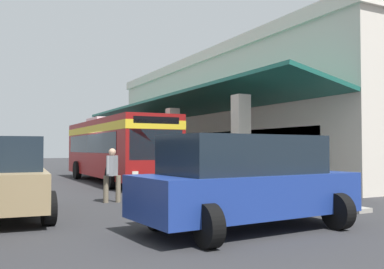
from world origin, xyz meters
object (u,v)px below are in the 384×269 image
(parked_suv_blue, at_px, (246,181))
(potted_palm, at_px, (159,162))
(pedestrian, at_px, (112,172))
(parked_suv_tan, at_px, (4,176))
(transit_bus, at_px, (115,146))

(parked_suv_blue, height_order, potted_palm, potted_palm)
(pedestrian, bearing_deg, parked_suv_tan, -65.23)
(parked_suv_blue, bearing_deg, parked_suv_tan, -133.57)
(parked_suv_tan, relative_size, pedestrian, 2.91)
(parked_suv_blue, height_order, pedestrian, parked_suv_blue)
(transit_bus, bearing_deg, parked_suv_blue, -5.79)
(parked_suv_blue, distance_m, parked_suv_tan, 6.07)
(pedestrian, bearing_deg, parked_suv_blue, 11.66)
(transit_bus, distance_m, parked_suv_blue, 13.71)
(transit_bus, relative_size, potted_palm, 4.18)
(parked_suv_tan, relative_size, potted_palm, 1.85)
(transit_bus, relative_size, pedestrian, 6.59)
(pedestrian, bearing_deg, potted_palm, 151.18)
(transit_bus, distance_m, parked_suv_tan, 11.09)
(parked_suv_blue, distance_m, pedestrian, 5.79)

